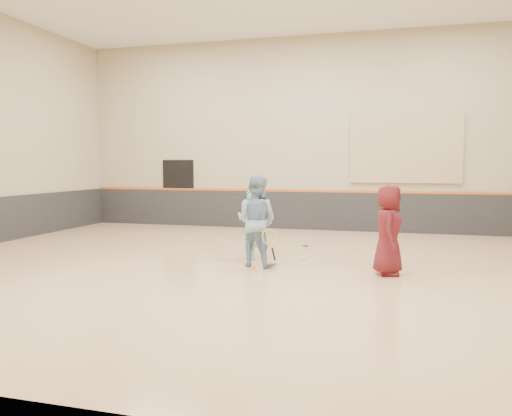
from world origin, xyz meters
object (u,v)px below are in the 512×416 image
(young_man, at_px, (388,230))
(spare_racket, at_px, (300,244))
(girl, at_px, (251,225))
(instructor, at_px, (256,221))

(young_man, bearing_deg, spare_racket, 36.71)
(girl, bearing_deg, young_man, 46.93)
(instructor, height_order, young_man, instructor)
(girl, height_order, spare_racket, girl)
(young_man, bearing_deg, instructor, 85.68)
(instructor, distance_m, spare_racket, 2.79)
(girl, xyz_separation_m, young_man, (2.88, -0.80, 0.08))
(girl, height_order, instructor, instructor)
(instructor, bearing_deg, girl, -51.62)
(girl, bearing_deg, spare_racket, 132.29)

